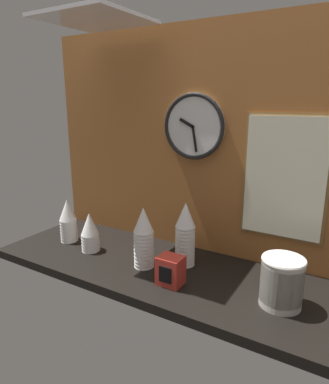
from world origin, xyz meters
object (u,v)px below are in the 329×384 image
at_px(cup_stack_left, 90,232).
at_px(cup_stack_far_left, 68,220).
at_px(bowl_stack_far_right, 282,281).
at_px(menu_board, 284,178).
at_px(cup_stack_center, 144,237).
at_px(cup_stack_center_right, 185,234).
at_px(wall_clock, 194,127).
at_px(napkin_dispenser, 170,270).

bearing_deg(cup_stack_left, cup_stack_far_left, 169.65).
relative_size(bowl_stack_far_right, menu_board, 0.35).
bearing_deg(cup_stack_center, cup_stack_center_right, 36.87).
height_order(cup_stack_center_right, menu_board, menu_board).
relative_size(cup_stack_center_right, wall_clock, 0.95).
height_order(cup_stack_left, cup_stack_far_left, cup_stack_far_left).
bearing_deg(cup_stack_center_right, cup_stack_far_left, -173.52).
relative_size(cup_stack_far_left, cup_stack_center, 0.82).
relative_size(cup_stack_left, cup_stack_center_right, 0.66).
relative_size(cup_stack_far_left, cup_stack_center_right, 0.78).
xyz_separation_m(cup_stack_left, menu_board, (0.83, 0.29, 0.31)).
height_order(bowl_stack_far_right, menu_board, menu_board).
xyz_separation_m(bowl_stack_far_right, menu_board, (-0.08, 0.29, 0.31)).
bearing_deg(menu_board, cup_stack_center, -150.29).
height_order(cup_stack_left, menu_board, menu_board).
bearing_deg(cup_stack_center_right, menu_board, 26.48).
distance_m(bowl_stack_far_right, menu_board, 0.43).
xyz_separation_m(cup_stack_center_right, bowl_stack_far_right, (0.44, -0.11, -0.05)).
distance_m(bowl_stack_far_right, napkin_dispenser, 0.42).
xyz_separation_m(cup_stack_far_left, wall_clock, (0.59, 0.25, 0.49)).
bearing_deg(wall_clock, cup_stack_center, -108.19).
bearing_deg(cup_stack_left, menu_board, 19.12).
bearing_deg(cup_stack_far_left, cup_stack_center_right, 6.48).
distance_m(cup_stack_far_left, bowl_stack_far_right, 1.09).
distance_m(menu_board, napkin_dispenser, 0.60).
xyz_separation_m(cup_stack_center_right, menu_board, (0.36, 0.18, 0.26)).
distance_m(cup_stack_center_right, menu_board, 0.48).
distance_m(cup_stack_center, napkin_dispenser, 0.21).
relative_size(menu_board, napkin_dispenser, 4.46).
bearing_deg(napkin_dispenser, cup_stack_center, 157.85).
xyz_separation_m(cup_stack_far_left, napkin_dispenser, (0.68, -0.11, -0.05)).
height_order(wall_clock, napkin_dispenser, wall_clock).
bearing_deg(wall_clock, bowl_stack_far_right, -29.15).
bearing_deg(cup_stack_center, cup_stack_left, 179.39).
bearing_deg(cup_stack_far_left, cup_stack_center, -4.17).
distance_m(bowl_stack_far_right, wall_clock, 0.76).
xyz_separation_m(cup_stack_left, wall_clock, (0.41, 0.28, 0.50)).
xyz_separation_m(cup_stack_center_right, napkin_dispenser, (0.03, -0.18, -0.09)).
bearing_deg(cup_stack_far_left, wall_clock, 22.47).
relative_size(wall_clock, menu_board, 0.58).
bearing_deg(menu_board, cup_stack_far_left, -165.87).
relative_size(cup_stack_center_right, cup_stack_center, 1.06).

